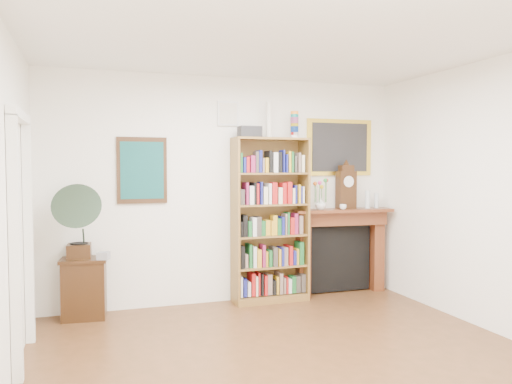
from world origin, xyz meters
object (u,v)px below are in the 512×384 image
bottle_left (368,199)px  teacup (343,207)px  gramophone (78,217)px  bottle_right (376,200)px  fireplace (340,243)px  mantel_clock (346,188)px  bookshelf (270,210)px  flower_vase (321,204)px  cd_stack (103,256)px  side_cabinet (84,288)px

bottle_left → teacup: bearing=-169.9°
gramophone → bottle_right: (3.81, 0.15, 0.09)m
teacup → bottle_left: bearing=10.1°
fireplace → gramophone: gramophone is taller
fireplace → mantel_clock: mantel_clock is taller
bookshelf → teacup: 0.99m
flower_vase → bottle_left: 0.70m
bookshelf → cd_stack: bookshelf is taller
mantel_clock → bottle_right: 0.49m
bookshelf → fireplace: 1.14m
fireplace → bottle_left: (0.37, -0.08, 0.59)m
mantel_clock → bottle_right: mantel_clock is taller
bookshelf → mantel_clock: (1.09, 0.06, 0.27)m
bottle_right → mantel_clock: bearing=178.2°
mantel_clock → teacup: bearing=-135.4°
teacup → flower_vase: bearing=166.3°
gramophone → bookshelf: bearing=6.0°
bookshelf → side_cabinet: (-2.22, -0.01, -0.81)m
gramophone → bottle_left: bearing=5.2°
fireplace → side_cabinet: bearing=-173.7°
mantel_clock → teacup: mantel_clock is taller
side_cabinet → teacup: teacup is taller
mantel_clock → flower_vase: 0.45m
flower_vase → gramophone: bearing=-177.7°
flower_vase → teacup: (0.29, -0.07, -0.04)m
side_cabinet → fireplace: 3.26m
cd_stack → bottle_right: (3.56, 0.20, 0.52)m
fireplace → teacup: bearing=-100.6°
bookshelf → bottle_left: bearing=-0.3°
bookshelf → mantel_clock: 1.13m
gramophone → bottle_left: gramophone is taller
bookshelf → teacup: (0.99, -0.06, 0.02)m
bookshelf → side_cabinet: bookshelf is taller
bottle_left → fireplace: bearing=168.3°
mantel_clock → bottle_left: bearing=-11.6°
fireplace → cd_stack: size_ratio=11.37×
gramophone → flower_vase: bearing=5.6°
side_cabinet → gramophone: bearing=-109.9°
teacup → cd_stack: bearing=-178.1°
mantel_clock → bottle_right: bearing=-5.2°
cd_stack → mantel_clock: (3.10, 0.21, 0.69)m
side_cabinet → bottle_left: bottle_left is taller
bookshelf → cd_stack: (-2.01, -0.16, -0.43)m
teacup → bottle_right: 0.58m
fireplace → teacup: 0.53m
fireplace → gramophone: 3.33m
gramophone → flower_vase: 2.96m
mantel_clock → teacup: (-0.11, -0.12, -0.24)m
bookshelf → bottle_right: bearing=0.7°
cd_stack → flower_vase: size_ratio=0.79×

